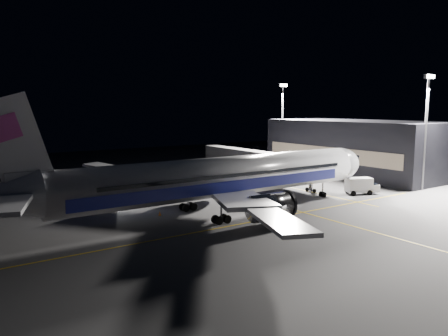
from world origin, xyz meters
TOP-DOWN VIEW (x-y plane):
  - ground at (0.00, 0.00)m, footprint 200.00×200.00m
  - guide_line_main at (10.00, 0.00)m, footprint 0.25×80.00m
  - guide_line_cross at (0.00, -6.00)m, footprint 70.00×0.25m
  - guide_line_side at (22.00, 10.00)m, footprint 0.25×40.00m
  - airliner at (-1.08, 0.00)m, footprint 61.48×54.22m
  - terminal at (45.98, 14.00)m, footprint 18.12×40.00m
  - jet_bridge at (22.00, 18.06)m, footprint 3.60×34.40m
  - floodlight_mast_north at (40.00, 31.99)m, footprint 2.40×0.68m
  - floodlight_mast_south at (40.00, -6.01)m, footprint 2.40×0.67m
  - service_truck at (27.75, -2.22)m, footprint 6.01×4.32m
  - baggage_tug at (-10.29, 14.72)m, footprint 2.57×2.13m
  - safety_cone_a at (-7.75, 4.00)m, footprint 0.42×0.42m
  - safety_cone_b at (6.00, 4.00)m, footprint 0.43×0.43m
  - safety_cone_c at (-2.51, 7.18)m, footprint 0.37×0.37m

SIDE VIEW (x-z plane):
  - ground at x=0.00m, z-range 0.00..0.00m
  - guide_line_main at x=10.00m, z-range 0.00..0.01m
  - guide_line_cross at x=0.00m, z-range 0.00..0.01m
  - guide_line_side at x=22.00m, z-range 0.00..0.01m
  - safety_cone_c at x=-2.51m, z-range 0.00..0.56m
  - safety_cone_a at x=-7.75m, z-range 0.00..0.63m
  - safety_cone_b at x=6.00m, z-range 0.00..0.64m
  - baggage_tug at x=-10.29m, z-range -0.07..1.69m
  - service_truck at x=27.75m, z-range 0.10..2.97m
  - jet_bridge at x=22.00m, z-range 1.43..7.73m
  - airliner at x=-1.08m, z-range -3.16..13.48m
  - terminal at x=45.98m, z-range 0.00..12.00m
  - floodlight_mast_north at x=40.00m, z-range 2.02..22.72m
  - floodlight_mast_south at x=40.00m, z-range 2.02..22.72m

